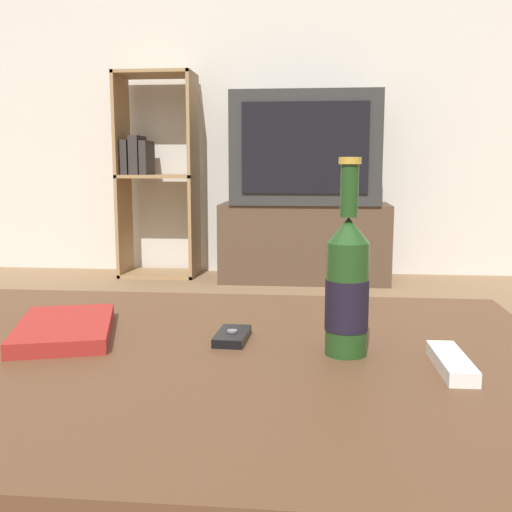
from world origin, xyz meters
name	(u,v)px	position (x,y,z in m)	size (l,w,h in m)	color
back_wall	(284,67)	(0.00, 3.02, 1.30)	(8.00, 0.05, 2.60)	beige
coffee_table	(177,384)	(0.00, 0.00, 0.36)	(1.16, 0.82, 0.41)	brown
tv_stand	(304,242)	(0.14, 2.74, 0.23)	(1.00, 0.42, 0.47)	#4C3828
television	(306,149)	(0.14, 2.74, 0.79)	(0.86, 0.46, 0.64)	#2D2D2D
bookshelf	(154,172)	(-0.80, 2.81, 0.65)	(0.47, 0.30, 1.25)	#99754C
beer_bottle	(347,286)	(0.26, 0.01, 0.52)	(0.06, 0.06, 0.29)	#1E4219
cell_phone	(232,336)	(0.08, 0.06, 0.42)	(0.05, 0.10, 0.02)	black
remote_control	(451,363)	(0.40, -0.05, 0.42)	(0.04, 0.14, 0.02)	white
table_book	(65,329)	(-0.20, 0.06, 0.43)	(0.21, 0.27, 0.02)	maroon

